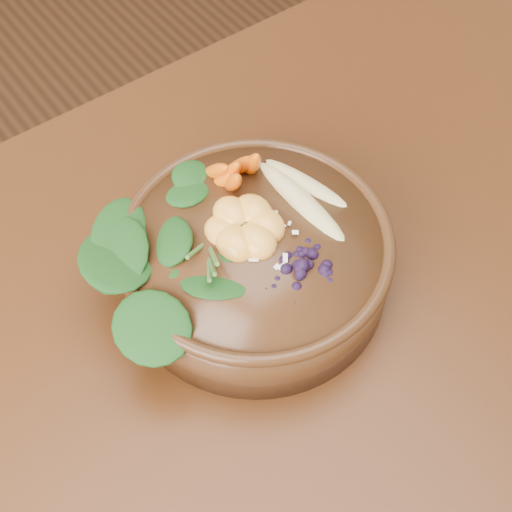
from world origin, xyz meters
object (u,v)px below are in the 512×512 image
stoneware_bowl (256,261)px  banana_halves (304,183)px  blueberry_pile (304,258)px  carrot_cluster (233,150)px  dining_table (373,284)px  mandarin_cluster (244,220)px  kale_heap (183,223)px

stoneware_bowl → banana_halves: size_ratio=1.73×
stoneware_bowl → blueberry_pile: (0.02, -0.06, 0.06)m
carrot_cluster → banana_halves: carrot_cluster is taller
banana_halves → blueberry_pile: bearing=-141.5°
dining_table → banana_halves: banana_halves is taller
mandarin_cluster → dining_table: bearing=-23.4°
stoneware_bowl → kale_heap: (-0.06, 0.05, 0.07)m
carrot_cluster → blueberry_pile: bearing=-109.5°
kale_heap → carrot_cluster: 0.11m
dining_table → kale_heap: (-0.22, 0.10, 0.20)m
dining_table → mandarin_cluster: mandarin_cluster is taller
blueberry_pile → dining_table: bearing=4.3°
stoneware_bowl → banana_halves: 0.11m
dining_table → stoneware_bowl: stoneware_bowl is taller
stoneware_bowl → blueberry_pile: blueberry_pile is taller
kale_heap → mandarin_cluster: (0.06, -0.03, -0.01)m
banana_halves → blueberry_pile: blueberry_pile is taller
blueberry_pile → banana_halves: bearing=50.9°
carrot_cluster → stoneware_bowl: bearing=-123.7°
banana_halves → blueberry_pile: (-0.07, -0.09, 0.01)m
stoneware_bowl → kale_heap: kale_heap is taller
stoneware_bowl → kale_heap: bearing=139.3°
carrot_cluster → mandarin_cluster: carrot_cluster is taller
stoneware_bowl → mandarin_cluster: bearing=96.0°
stoneware_bowl → mandarin_cluster: 0.06m
banana_halves → mandarin_cluster: size_ratio=1.83×
kale_heap → banana_halves: kale_heap is taller
dining_table → blueberry_pile: bearing=-175.7°
stoneware_bowl → banana_halves: bearing=15.1°
dining_table → banana_halves: bearing=134.9°
kale_heap → carrot_cluster: (0.10, 0.04, 0.02)m
stoneware_bowl → banana_halves: banana_halves is taller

